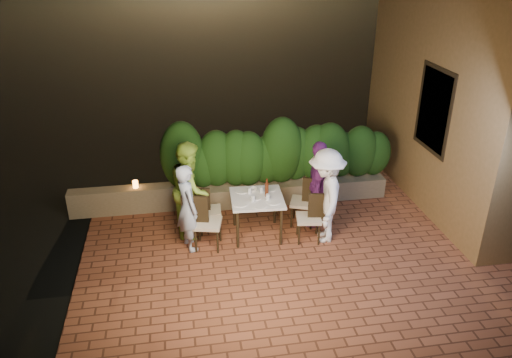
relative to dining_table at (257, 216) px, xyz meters
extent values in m
plane|color=black|center=(0.51, -1.06, -0.40)|extent=(400.00, 400.00, 0.00)
cube|color=brown|center=(0.51, -0.56, -0.45)|extent=(7.00, 6.00, 0.15)
cube|color=olive|center=(4.11, 0.94, 2.12)|extent=(1.60, 5.00, 5.00)
cube|color=black|center=(3.33, 0.44, 1.62)|extent=(0.08, 1.00, 1.40)
cube|color=black|center=(3.32, 0.44, 1.62)|extent=(0.06, 1.15, 1.55)
cube|color=#7D6E4F|center=(0.71, 1.24, -0.17)|extent=(4.20, 0.55, 0.40)
cube|color=#7D6E4F|center=(-2.29, 1.24, -0.12)|extent=(2.20, 0.30, 0.50)
ellipsoid|color=black|center=(2.51, 58.94, -4.38)|extent=(52.00, 40.00, 22.00)
cylinder|color=white|center=(-0.31, -0.20, 0.38)|extent=(0.24, 0.24, 0.01)
cylinder|color=white|center=(-0.23, 0.27, 0.38)|extent=(0.23, 0.23, 0.01)
cylinder|color=white|center=(0.25, -0.23, 0.38)|extent=(0.23, 0.23, 0.01)
cylinder|color=white|center=(0.28, 0.24, 0.38)|extent=(0.20, 0.20, 0.01)
cylinder|color=white|center=(-0.02, -0.02, 0.38)|extent=(0.20, 0.20, 0.01)
cylinder|color=white|center=(0.00, -0.34, 0.38)|extent=(0.21, 0.21, 0.01)
cylinder|color=silver|center=(-0.09, -0.14, 0.43)|extent=(0.07, 0.07, 0.11)
cylinder|color=silver|center=(-0.10, 0.16, 0.43)|extent=(0.06, 0.06, 0.11)
cylinder|color=silver|center=(0.16, -0.14, 0.43)|extent=(0.07, 0.07, 0.11)
cylinder|color=silver|center=(0.11, 0.16, 0.43)|extent=(0.06, 0.06, 0.11)
imported|color=white|center=(-0.03, 0.27, 0.40)|extent=(0.20, 0.20, 0.04)
imported|color=silver|center=(-1.19, -0.20, 0.39)|extent=(0.52, 0.64, 1.53)
imported|color=#A3D642|center=(-1.12, 0.32, 0.48)|extent=(0.72, 0.89, 1.71)
imported|color=white|center=(1.13, -0.33, 0.46)|extent=(0.83, 1.19, 1.68)
imported|color=#6C2775|center=(1.15, 0.21, 0.44)|extent=(0.71, 1.03, 1.62)
cylinder|color=orange|center=(-2.13, 1.24, 0.20)|extent=(0.10, 0.10, 0.14)
camera|label=1|loc=(-1.28, -7.50, 4.37)|focal=35.00mm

